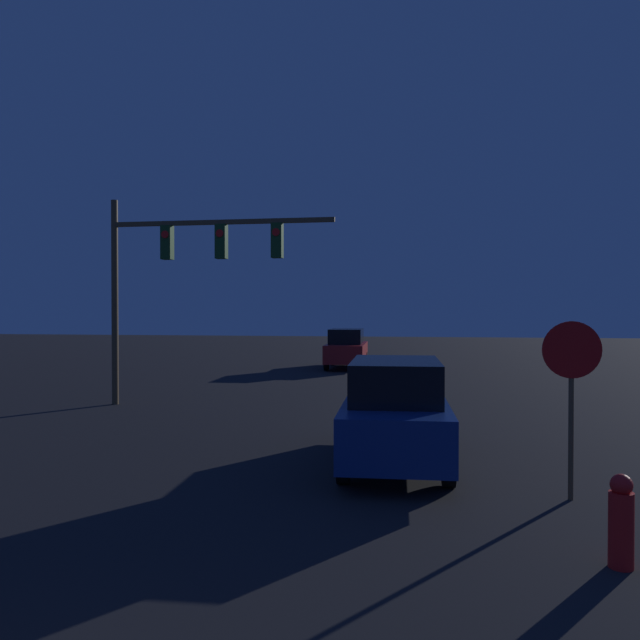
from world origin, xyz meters
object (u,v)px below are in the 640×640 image
Objects in this scene: car_far at (347,348)px; stop_sign at (572,374)px; fire_hydrant at (621,521)px; traffic_signal_mast at (181,261)px; car_near at (396,411)px.

stop_sign is at bearing -76.29° from car_far.
stop_sign is 2.55m from fire_hydrant.
traffic_signal_mast is 6.56× the size of fire_hydrant.
stop_sign is 2.58× the size of fire_hydrant.
traffic_signal_mast is 12.84m from fire_hydrant.
stop_sign is at bearing -35.89° from car_near.
car_near is 4.52m from fire_hydrant.
car_near is 3.00m from stop_sign.
car_far is 4.72× the size of fire_hydrant.
car_near is at bearing 121.89° from fire_hydrant.
car_near reaches higher than fire_hydrant.
stop_sign is at bearing -40.07° from traffic_signal_mast.
fire_hydrant is at bearing -77.97° from car_far.
traffic_signal_mast is 2.54× the size of stop_sign.
traffic_signal_mast is (-3.03, -11.66, 2.98)m from car_far.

